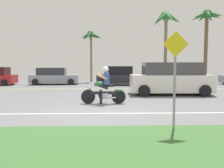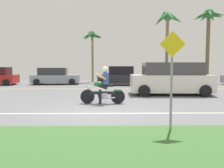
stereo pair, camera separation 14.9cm
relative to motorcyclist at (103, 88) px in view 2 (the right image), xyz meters
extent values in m
cube|color=slate|center=(-0.15, 1.36, -0.71)|extent=(56.00, 30.00, 0.04)
cube|color=#3D6B33|center=(-0.15, -5.74, -0.66)|extent=(56.00, 3.80, 0.06)
cube|color=silver|center=(-0.15, -2.04, -0.69)|extent=(50.40, 0.12, 0.01)
cube|color=yellow|center=(-0.15, 6.51, -0.69)|extent=(50.40, 0.12, 0.01)
cylinder|color=black|center=(-0.69, 0.02, -0.38)|extent=(0.62, 0.11, 0.62)
cylinder|color=black|center=(0.65, -0.02, -0.38)|extent=(0.62, 0.11, 0.62)
cylinder|color=#B7BAC1|center=(-0.58, 0.02, -0.13)|extent=(0.28, 0.06, 0.54)
cube|color=black|center=(-0.02, 0.00, -0.22)|extent=(1.12, 0.14, 0.12)
cube|color=#B7BAC1|center=(0.03, 0.00, -0.34)|extent=(0.33, 0.22, 0.25)
ellipsoid|color=#236B33|center=(-0.20, 0.01, 0.17)|extent=(0.45, 0.25, 0.23)
cube|color=black|center=(0.19, 0.00, 0.11)|extent=(0.50, 0.24, 0.10)
cube|color=#236B33|center=(0.63, -0.01, -0.10)|extent=(0.33, 0.17, 0.06)
cylinder|color=#B7BAC1|center=(-0.50, 0.02, 0.13)|extent=(0.06, 0.64, 0.04)
sphere|color=#B7BAC1|center=(-0.62, 0.02, 0.00)|extent=(0.14, 0.14, 0.14)
cylinder|color=#B7BAC1|center=(0.27, -0.13, -0.41)|extent=(0.52, 0.09, 0.07)
cube|color=#334C8C|center=(0.13, 0.00, 0.42)|extent=(0.24, 0.34, 0.51)
sphere|color=silver|center=(0.09, 0.00, 0.81)|extent=(0.27, 0.27, 0.27)
cylinder|color=black|center=(0.01, 0.11, 0.06)|extent=(0.42, 0.15, 0.26)
cylinder|color=black|center=(0.00, -0.10, 0.06)|extent=(0.42, 0.15, 0.26)
cylinder|color=black|center=(-0.12, -0.14, -0.38)|extent=(0.12, 0.12, 0.63)
cylinder|color=black|center=(-0.16, 0.13, -0.41)|extent=(0.21, 0.12, 0.35)
cylinder|color=tan|center=(-0.07, 0.21, 0.50)|extent=(0.47, 0.11, 0.29)
cylinder|color=tan|center=(-0.09, -0.20, 0.50)|extent=(0.47, 0.11, 0.29)
cube|color=white|center=(3.84, 3.10, -0.03)|extent=(4.63, 2.08, 0.97)
cube|color=#444346|center=(3.93, 3.09, 0.81)|extent=(3.34, 1.76, 0.71)
cylinder|color=black|center=(5.52, 4.01, -0.37)|extent=(0.65, 0.24, 0.64)
cylinder|color=black|center=(2.23, 4.11, -0.37)|extent=(0.65, 0.24, 0.64)
cylinder|color=black|center=(5.45, 2.08, -0.37)|extent=(0.65, 0.24, 0.64)
cylinder|color=black|center=(2.16, 2.18, -0.37)|extent=(0.65, 0.24, 0.64)
cylinder|color=black|center=(6.22, 3.02, 0.02)|extent=(0.22, 0.58, 0.58)
cylinder|color=black|center=(-8.62, 10.92, -0.41)|extent=(0.57, 0.20, 0.56)
cylinder|color=black|center=(-8.57, 9.26, -0.41)|extent=(0.57, 0.20, 0.56)
cube|color=#8C939E|center=(-4.64, 10.77, -0.18)|extent=(4.40, 2.11, 0.71)
cube|color=#2D2F36|center=(-4.89, 10.75, 0.51)|extent=(2.59, 1.74, 0.66)
cylinder|color=black|center=(-6.12, 9.75, -0.41)|extent=(0.57, 0.22, 0.56)
cylinder|color=black|center=(-3.04, 9.95, -0.41)|extent=(0.57, 0.22, 0.56)
cylinder|color=black|center=(-6.24, 11.59, -0.41)|extent=(0.57, 0.22, 0.56)
cylinder|color=black|center=(-3.15, 11.79, -0.41)|extent=(0.57, 0.22, 0.56)
cube|color=#232328|center=(1.15, 9.88, -0.14)|extent=(3.76, 1.93, 0.79)
cube|color=black|center=(1.37, 9.86, 0.61)|extent=(2.21, 1.60, 0.72)
cylinder|color=black|center=(2.52, 10.65, -0.41)|extent=(0.57, 0.21, 0.56)
cylinder|color=black|center=(-0.11, 10.81, -0.41)|extent=(0.57, 0.21, 0.56)
cylinder|color=black|center=(2.42, 8.94, -0.41)|extent=(0.57, 0.21, 0.56)
cylinder|color=black|center=(-0.21, 9.10, -0.41)|extent=(0.57, 0.21, 0.56)
cube|color=beige|center=(6.69, 12.09, -0.15)|extent=(4.45, 1.86, 0.78)
cube|color=#3B3A3D|center=(6.42, 12.10, 0.60)|extent=(2.60, 1.57, 0.72)
cylinder|color=black|center=(5.08, 11.25, -0.41)|extent=(0.56, 0.19, 0.56)
cylinder|color=black|center=(8.25, 11.18, -0.41)|extent=(0.56, 0.19, 0.56)
cylinder|color=black|center=(5.12, 13.01, -0.41)|extent=(0.56, 0.19, 0.56)
cylinder|color=black|center=(8.30, 12.93, -0.41)|extent=(0.56, 0.19, 0.56)
cylinder|color=brown|center=(10.81, 13.73, 2.91)|extent=(0.38, 0.38, 7.20)
sphere|color=#28662D|center=(10.81, 13.73, 6.51)|extent=(0.98, 0.98, 0.98)
cone|color=#28662D|center=(11.56, 13.79, 6.32)|extent=(1.81, 0.75, 0.94)
cone|color=#28662D|center=(11.35, 14.26, 6.32)|extent=(1.69, 1.66, 1.29)
cone|color=#28662D|center=(10.68, 14.47, 6.32)|extent=(0.90, 1.86, 1.17)
cone|color=#28662D|center=(10.13, 14.06, 6.32)|extent=(1.86, 1.31, 1.26)
cone|color=#28662D|center=(10.09, 13.52, 6.32)|extent=(1.87, 1.08, 1.06)
cone|color=#28662D|center=(10.63, 13.00, 6.32)|extent=(1.01, 1.86, 1.25)
cone|color=#28662D|center=(11.37, 13.22, 6.32)|extent=(1.72, 1.64, 1.04)
cylinder|color=#846B4C|center=(6.36, 13.37, 2.70)|extent=(0.33, 0.33, 6.77)
sphere|color=#337538|center=(6.36, 13.37, 6.08)|extent=(0.86, 0.86, 0.86)
cone|color=#337538|center=(7.11, 13.32, 5.89)|extent=(1.80, 0.72, 1.35)
cone|color=#337538|center=(6.56, 14.09, 5.89)|extent=(1.01, 1.72, 1.61)
cone|color=#337538|center=(5.73, 13.78, 5.89)|extent=(1.71, 1.41, 1.58)
cone|color=#337538|center=(5.73, 12.95, 5.89)|extent=(1.81, 1.47, 1.33)
cone|color=#337538|center=(6.50, 12.62, 5.89)|extent=(0.91, 1.85, 1.32)
cylinder|color=#846B4C|center=(-1.47, 13.94, 1.81)|extent=(0.22, 0.22, 5.00)
sphere|color=#28662D|center=(-1.47, 13.94, 4.31)|extent=(0.56, 0.56, 0.56)
cone|color=#28662D|center=(-0.92, 13.87, 4.17)|extent=(1.35, 0.61, 0.91)
cone|color=#28662D|center=(-1.07, 14.32, 4.17)|extent=(1.24, 1.21, 0.71)
cone|color=#28662D|center=(-1.58, 14.48, 4.17)|extent=(0.66, 1.21, 1.21)
cone|color=#28662D|center=(-1.97, 14.17, 4.17)|extent=(1.28, 0.90, 1.15)
cone|color=#28662D|center=(-1.99, 13.78, 4.17)|extent=(1.36, 0.80, 0.97)
cone|color=#28662D|center=(-1.67, 13.43, 4.17)|extent=(0.89, 1.35, 1.03)
cone|color=#28662D|center=(-1.05, 13.58, 4.17)|extent=(1.27, 1.17, 0.65)
cylinder|color=gray|center=(1.78, -4.20, 0.27)|extent=(0.06, 0.06, 1.92)
cube|color=yellow|center=(1.78, -4.22, 1.47)|extent=(0.62, 0.03, 0.62)
camera|label=1|loc=(0.09, -9.47, 0.92)|focal=34.88mm
camera|label=2|loc=(0.24, -9.47, 0.92)|focal=34.88mm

